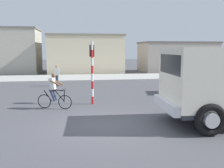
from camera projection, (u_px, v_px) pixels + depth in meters
The scene contains 8 objects.
ground_plane at pixel (104, 125), 9.38m from camera, with size 120.00×120.00×0.00m, color #4C4C51.
sidewalk_far at pixel (87, 78), 24.06m from camera, with size 80.00×5.00×0.16m, color #ADADA8.
cyclist at pixel (54, 91), 11.83m from camera, with size 1.65×0.69×1.72m.
traffic_light_pole at pixel (92, 64), 12.73m from camera, with size 0.24×0.43×3.20m.
car_red_near at pixel (199, 81), 15.92m from camera, with size 4.25×2.43×1.60m.
pedestrian_near_kerb at pixel (57, 75), 19.03m from camera, with size 0.34×0.22×1.62m.
building_mid_block at pixel (85, 54), 30.15m from camera, with size 8.68×6.79×4.48m.
building_corner_right at pixel (177, 57), 31.39m from camera, with size 9.18×5.17×3.71m.
Camera 1 is at (-1.01, -9.02, 2.84)m, focal length 39.93 mm.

